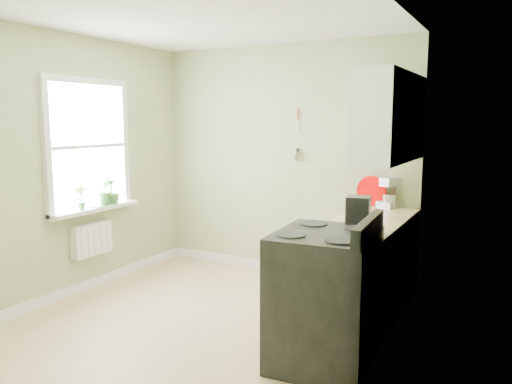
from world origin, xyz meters
The scene contains 21 objects.
floor centered at (0.00, 0.00, -0.01)m, with size 3.20×3.60×0.02m, color tan.
ceiling centered at (0.00, 0.00, 2.71)m, with size 3.20×3.60×0.02m, color white.
wall_back centered at (0.00, 1.81, 1.35)m, with size 3.20×0.02×2.70m, color #AAB57C.
wall_left centered at (-1.61, 0.00, 1.35)m, with size 0.02×3.60×2.70m, color #AAB57C.
wall_right centered at (1.61, 0.00, 1.35)m, with size 0.02×3.60×2.70m, color #AAB57C.
base_cabinets centered at (1.30, 1.00, 0.43)m, with size 0.60×1.60×0.87m, color white.
countertop centered at (1.29, 1.00, 0.89)m, with size 0.64×1.60×0.04m, color beige.
upper_cabinets centered at (1.43, 1.10, 1.85)m, with size 0.35×1.40×0.80m, color white.
window centered at (-1.58, 0.30, 1.55)m, with size 0.06×1.14×1.44m.
window_sill centered at (-1.51, 0.30, 0.88)m, with size 0.18×1.14×0.04m, color white.
radiator centered at (-1.54, 0.25, 0.55)m, with size 0.12×0.50×0.35m, color white.
wall_utensils centered at (0.20, 1.78, 1.56)m, with size 0.02×0.14×0.58m.
stove centered at (1.28, -0.13, 0.51)m, with size 0.79×0.88×1.14m.
stand_mixer centered at (1.31, 1.74, 1.06)m, with size 0.27×0.33×0.36m.
kettle centered at (1.14, 1.06, 1.02)m, with size 0.21×0.12×0.21m.
coffee_maker centered at (1.38, 0.30, 1.06)m, with size 0.22×0.23×0.32m.
red_tray centered at (1.10, 1.72, 1.07)m, with size 0.32×0.32×0.02m, color #D10000.
jar centered at (1.09, 0.30, 0.95)m, with size 0.07×0.07×0.08m.
plant_a centered at (-1.50, 0.09, 1.03)m, with size 0.14×0.10×0.27m, color #376A2B.
plant_b centered at (-1.50, 0.43, 1.06)m, with size 0.18×0.15×0.33m, color #376A2B.
plant_c centered at (-1.50, 0.54, 1.04)m, with size 0.16×0.16×0.28m, color #376A2B.
Camera 1 is at (2.53, -3.53, 1.83)m, focal length 35.00 mm.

